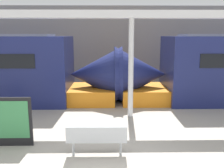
% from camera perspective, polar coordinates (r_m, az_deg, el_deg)
% --- Properties ---
extents(station_wall, '(56.00, 0.20, 5.00)m').
position_cam_1_polar(station_wall, '(16.54, -1.23, 8.85)').
color(station_wall, gray).
rests_on(station_wall, ground_plane).
extents(bench_near, '(1.57, 0.45, 0.87)m').
position_cam_1_polar(bench_near, '(6.63, -3.50, -12.19)').
color(bench_near, '#ADB2B7').
rests_on(bench_near, ground_plane).
extents(poster_board, '(1.09, 0.07, 1.44)m').
position_cam_1_polar(poster_board, '(7.71, -21.72, -7.99)').
color(poster_board, black).
rests_on(poster_board, ground_plane).
extents(support_column_near, '(0.20, 0.20, 3.76)m').
position_cam_1_polar(support_column_near, '(9.59, 4.33, 3.46)').
color(support_column_near, silver).
rests_on(support_column_near, ground_plane).
extents(canopy_beam, '(28.00, 0.60, 0.28)m').
position_cam_1_polar(canopy_beam, '(9.53, 4.52, 15.56)').
color(canopy_beam, silver).
rests_on(canopy_beam, support_column_near).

